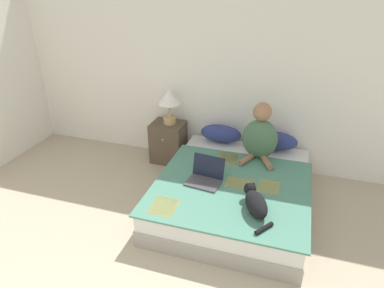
# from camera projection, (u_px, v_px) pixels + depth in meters

# --- Properties ---
(wall_back) EXTENTS (6.15, 0.05, 2.55)m
(wall_back) POSITION_uv_depth(u_px,v_px,m) (206.00, 69.00, 4.38)
(wall_back) COLOR white
(wall_back) RESTS_ON ground_plane
(bed) EXTENTS (1.61, 1.91, 0.37)m
(bed) POSITION_uv_depth(u_px,v_px,m) (234.00, 192.00, 3.83)
(bed) COLOR #9E998E
(bed) RESTS_ON ground_plane
(pillow_near) EXTENTS (0.54, 0.23, 0.24)m
(pillow_near) POSITION_uv_depth(u_px,v_px,m) (221.00, 133.00, 4.49)
(pillow_near) COLOR navy
(pillow_near) RESTS_ON bed
(pillow_far) EXTENTS (0.54, 0.23, 0.24)m
(pillow_far) POSITION_uv_depth(u_px,v_px,m) (275.00, 141.00, 4.30)
(pillow_far) COLOR navy
(pillow_far) RESTS_ON bed
(person_sitting) EXTENTS (0.42, 0.41, 0.70)m
(person_sitting) POSITION_uv_depth(u_px,v_px,m) (260.00, 136.00, 4.02)
(person_sitting) COLOR #476B4C
(person_sitting) RESTS_ON bed
(cat_tabby) EXTENTS (0.35, 0.58, 0.19)m
(cat_tabby) POSITION_uv_depth(u_px,v_px,m) (255.00, 202.00, 3.19)
(cat_tabby) COLOR black
(cat_tabby) RESTS_ON bed
(laptop_open) EXTENTS (0.39, 0.34, 0.26)m
(laptop_open) POSITION_uv_depth(u_px,v_px,m) (205.00, 177.00, 3.66)
(laptop_open) COLOR #424247
(laptop_open) RESTS_ON bed
(nightstand) EXTENTS (0.44, 0.39, 0.56)m
(nightstand) POSITION_uv_depth(u_px,v_px,m) (168.00, 142.00, 4.74)
(nightstand) COLOR brown
(nightstand) RESTS_ON ground_plane
(table_lamp) EXTENTS (0.29, 0.29, 0.48)m
(table_lamp) POSITION_uv_depth(u_px,v_px,m) (169.00, 100.00, 4.45)
(table_lamp) COLOR tan
(table_lamp) RESTS_ON nightstand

